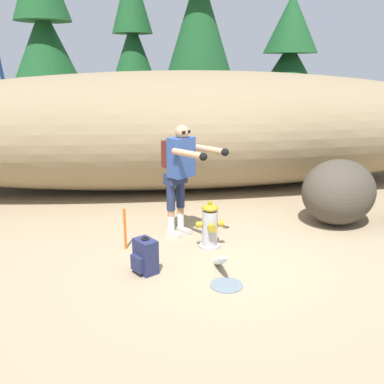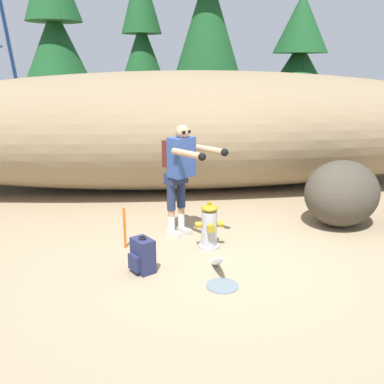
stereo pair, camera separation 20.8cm
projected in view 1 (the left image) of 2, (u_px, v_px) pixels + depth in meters
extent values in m
cube|color=#998466|center=(221.00, 257.00, 5.96)|extent=(56.00, 56.00, 0.04)
ellipsoid|color=#897556|center=(187.00, 130.00, 9.11)|extent=(14.44, 3.20, 2.43)
cylinder|color=#B2B2B7|center=(210.00, 246.00, 6.24)|extent=(0.30, 0.30, 0.04)
cylinder|color=#B2B2B7|center=(210.00, 228.00, 6.17)|extent=(0.22, 0.22, 0.50)
ellipsoid|color=#9E8419|center=(210.00, 208.00, 6.08)|extent=(0.23, 0.23, 0.10)
cylinder|color=#9E8419|center=(210.00, 203.00, 6.06)|extent=(0.06, 0.06, 0.05)
cylinder|color=#9E8419|center=(199.00, 225.00, 6.13)|extent=(0.09, 0.09, 0.09)
cylinder|color=#9E8419|center=(221.00, 224.00, 6.17)|extent=(0.09, 0.09, 0.09)
cylinder|color=#9E8419|center=(212.00, 228.00, 6.00)|extent=(0.11, 0.09, 0.11)
ellipsoid|color=silver|center=(218.00, 261.00, 5.60)|extent=(0.10, 1.04, 0.62)
cylinder|color=slate|center=(226.00, 285.00, 5.15)|extent=(0.39, 0.39, 0.01)
cube|color=beige|center=(183.00, 231.00, 6.73)|extent=(0.24, 0.27, 0.09)
cylinder|color=white|center=(181.00, 220.00, 6.73)|extent=(0.10, 0.10, 0.24)
cylinder|color=tan|center=(180.00, 210.00, 6.68)|extent=(0.10, 0.10, 0.09)
cylinder|color=#232D4C|center=(180.00, 194.00, 6.61)|extent=(0.13, 0.13, 0.42)
cube|color=beige|center=(174.00, 234.00, 6.60)|extent=(0.24, 0.27, 0.09)
cylinder|color=white|center=(171.00, 223.00, 6.59)|extent=(0.10, 0.10, 0.24)
cylinder|color=tan|center=(171.00, 213.00, 6.54)|extent=(0.10, 0.10, 0.09)
cylinder|color=#232D4C|center=(171.00, 196.00, 6.47)|extent=(0.13, 0.13, 0.42)
cube|color=#232D4C|center=(175.00, 178.00, 6.47)|extent=(0.38, 0.35, 0.16)
cube|color=#2D4784|center=(181.00, 157.00, 6.29)|extent=(0.43, 0.41, 0.58)
cube|color=#511E19|center=(172.00, 153.00, 6.41)|extent=(0.32, 0.30, 0.40)
sphere|color=tan|center=(182.00, 132.00, 6.17)|extent=(0.20, 0.20, 0.20)
cube|color=black|center=(186.00, 132.00, 6.11)|extent=(0.13, 0.11, 0.04)
cylinder|color=tan|center=(210.00, 150.00, 6.15)|extent=(0.43, 0.51, 0.09)
sphere|color=black|center=(225.00, 152.00, 5.97)|extent=(0.11, 0.11, 0.11)
cylinder|color=tan|center=(189.00, 154.00, 5.85)|extent=(0.43, 0.51, 0.09)
sphere|color=black|center=(203.00, 157.00, 5.67)|extent=(0.11, 0.11, 0.11)
cube|color=#23284C|center=(146.00, 256.00, 5.43)|extent=(0.33, 0.36, 0.44)
cube|color=#23284C|center=(137.00, 264.00, 5.37)|extent=(0.16, 0.21, 0.20)
torus|color=black|center=(145.00, 238.00, 5.36)|extent=(0.10, 0.10, 0.02)
cube|color=black|center=(157.00, 256.00, 5.44)|extent=(0.05, 0.06, 0.37)
cube|color=black|center=(150.00, 252.00, 5.56)|extent=(0.05, 0.06, 0.37)
ellipsoid|color=#433C31|center=(339.00, 192.00, 7.08)|extent=(1.69, 1.64, 1.07)
cylinder|color=#47331E|center=(52.00, 123.00, 14.93)|extent=(0.34, 0.34, 1.25)
cone|color=#194C23|center=(46.00, 56.00, 14.31)|extent=(2.85, 2.85, 3.20)
cylinder|color=#47331E|center=(136.00, 126.00, 13.79)|extent=(0.22, 0.22, 1.34)
cone|color=#194C23|center=(134.00, 63.00, 13.24)|extent=(1.87, 1.87, 2.54)
cylinder|color=#47331E|center=(199.00, 126.00, 12.89)|extent=(0.28, 0.28, 1.60)
cone|color=#194C23|center=(199.00, 34.00, 12.17)|extent=(2.30, 2.30, 3.56)
cylinder|color=#47331E|center=(285.00, 128.00, 14.33)|extent=(0.32, 0.32, 1.11)
cone|color=#194C23|center=(289.00, 77.00, 13.87)|extent=(2.63, 2.63, 2.15)
cone|color=#194C23|center=(292.00, 23.00, 13.42)|extent=(1.71, 1.71, 1.79)
cylinder|color=#E55914|center=(125.00, 229.00, 6.11)|extent=(0.04, 0.04, 0.60)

